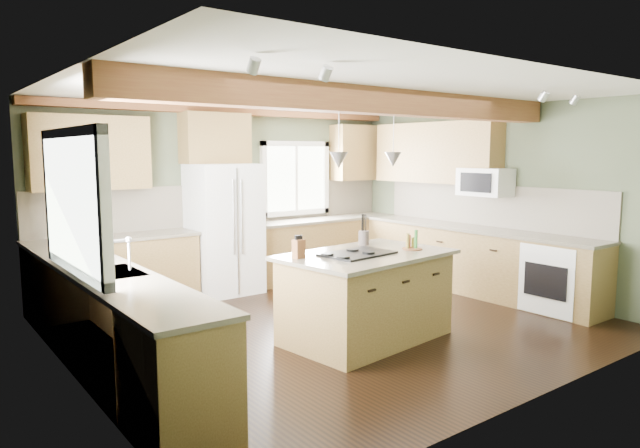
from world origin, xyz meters
TOP-DOWN VIEW (x-y plane):
  - floor at (0.00, 0.00)m, footprint 5.60×5.60m
  - ceiling at (0.00, 0.00)m, footprint 5.60×5.60m
  - wall_back at (0.00, 2.50)m, footprint 5.60×0.00m
  - wall_left at (-2.80, 0.00)m, footprint 0.00×5.00m
  - wall_right at (2.80, 0.00)m, footprint 0.00×5.00m
  - ceiling_beam at (0.00, -0.58)m, footprint 5.55×0.26m
  - soffit_trim at (0.00, 2.40)m, footprint 5.55×0.20m
  - backsplash_back at (0.00, 2.48)m, footprint 5.58×0.03m
  - backsplash_right at (2.78, 0.05)m, footprint 0.03×3.70m
  - base_cab_back_left at (-1.79, 2.20)m, footprint 2.02×0.60m
  - counter_back_left at (-1.79, 2.20)m, footprint 2.06×0.64m
  - base_cab_back_right at (1.49, 2.20)m, footprint 2.62×0.60m
  - counter_back_right at (1.49, 2.20)m, footprint 2.66×0.64m
  - base_cab_left at (-2.50, 0.05)m, footprint 0.60×3.70m
  - counter_left at (-2.50, 0.05)m, footprint 0.64×3.74m
  - base_cab_right at (2.50, 0.05)m, footprint 0.60×3.70m
  - counter_right at (2.50, 0.05)m, footprint 0.64×3.74m
  - upper_cab_back_left at (-1.99, 2.33)m, footprint 1.40×0.35m
  - upper_cab_over_fridge at (-0.30, 2.33)m, footprint 0.96×0.35m
  - upper_cab_right at (2.62, 0.90)m, footprint 0.35×2.20m
  - upper_cab_back_corner at (2.30, 2.33)m, footprint 0.90×0.35m
  - window_left at (-2.78, 0.05)m, footprint 0.04×1.60m
  - window_back at (1.15, 2.48)m, footprint 1.10×0.04m
  - sink at (-2.50, 0.05)m, footprint 0.50×0.65m
  - faucet at (-2.32, 0.05)m, footprint 0.02×0.02m
  - dishwasher at (-2.49, -1.25)m, footprint 0.60×0.60m
  - oven at (2.49, -1.25)m, footprint 0.60×0.72m
  - microwave at (2.58, -0.05)m, footprint 0.40×0.70m
  - pendant_left at (-0.49, -0.63)m, footprint 0.18×0.18m
  - pendant_right at (0.34, -0.53)m, footprint 0.18×0.18m
  - refrigerator at (-0.30, 2.12)m, footprint 0.90×0.74m
  - island at (-0.07, -0.58)m, footprint 1.78×1.21m
  - island_top at (-0.07, -0.58)m, footprint 1.90×1.33m
  - cooktop at (-0.21, -0.60)m, footprint 0.77×0.56m
  - knife_block at (-0.81, -0.40)m, footprint 0.12×0.10m
  - utensil_crock at (0.26, -0.17)m, footprint 0.13×0.13m
  - bottle_tray at (0.47, -0.71)m, footprint 0.24×0.24m

SIDE VIEW (x-z plane):
  - floor at x=0.00m, z-range 0.00..0.00m
  - dishwasher at x=-2.49m, z-range 0.01..0.85m
  - oven at x=2.49m, z-range 0.01..0.85m
  - base_cab_back_left at x=-1.79m, z-range 0.00..0.88m
  - base_cab_back_right at x=1.49m, z-range 0.00..0.88m
  - base_cab_left at x=-2.50m, z-range 0.00..0.88m
  - base_cab_right at x=2.50m, z-range 0.00..0.88m
  - island at x=-0.07m, z-range 0.00..0.88m
  - counter_back_left at x=-1.79m, z-range 0.88..0.92m
  - counter_back_right at x=1.49m, z-range 0.88..0.92m
  - counter_left at x=-2.50m, z-range 0.88..0.92m
  - counter_right at x=2.50m, z-range 0.88..0.92m
  - refrigerator at x=-0.30m, z-range 0.00..1.80m
  - island_top at x=-0.07m, z-range 0.88..0.92m
  - sink at x=-2.50m, z-range 0.89..0.92m
  - cooktop at x=-0.21m, z-range 0.92..0.94m
  - utensil_crock at x=0.26m, z-range 0.92..1.08m
  - knife_block at x=-0.81m, z-range 0.92..1.11m
  - bottle_tray at x=0.47m, z-range 0.92..1.12m
  - faucet at x=-2.32m, z-range 0.91..1.19m
  - backsplash_back at x=0.00m, z-range 0.92..1.50m
  - backsplash_right at x=2.78m, z-range 0.92..1.50m
  - wall_back at x=0.00m, z-range -1.50..4.10m
  - wall_left at x=-2.80m, z-range -1.20..3.80m
  - wall_right at x=2.80m, z-range -1.20..3.80m
  - window_back at x=1.15m, z-range 1.05..2.05m
  - window_left at x=-2.78m, z-range 1.02..2.08m
  - microwave at x=2.58m, z-range 1.36..1.74m
  - pendant_left at x=-0.49m, z-range 1.80..1.96m
  - pendant_right at x=0.34m, z-range 1.80..1.96m
  - upper_cab_back_left at x=-1.99m, z-range 1.50..2.40m
  - upper_cab_right at x=2.62m, z-range 1.50..2.40m
  - upper_cab_back_corner at x=2.30m, z-range 1.50..2.40m
  - upper_cab_over_fridge at x=-0.30m, z-range 1.80..2.50m
  - ceiling_beam at x=0.00m, z-range 2.34..2.60m
  - soffit_trim at x=0.00m, z-range 2.49..2.59m
  - ceiling at x=0.00m, z-range 2.60..2.60m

